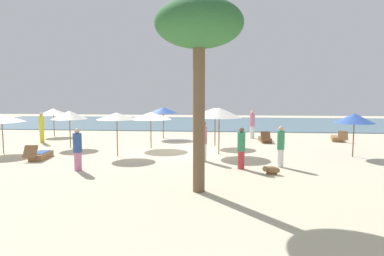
% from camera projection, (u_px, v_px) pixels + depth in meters
% --- Properties ---
extents(ground_plane, '(60.00, 60.00, 0.00)m').
position_uv_depth(ground_plane, '(172.00, 151.00, 17.67)').
color(ground_plane, beige).
extents(ocean_water, '(48.00, 16.00, 0.06)m').
position_uv_depth(ocean_water, '(197.00, 123.00, 34.50)').
color(ocean_water, slate).
rests_on(ocean_water, ground_plane).
extents(umbrella_0, '(2.26, 2.26, 2.33)m').
position_uv_depth(umbrella_0, '(219.00, 113.00, 16.38)').
color(umbrella_0, brown).
rests_on(umbrella_0, ground_plane).
extents(umbrella_1, '(2.28, 2.28, 2.00)m').
position_uv_depth(umbrella_1, '(151.00, 116.00, 18.34)').
color(umbrella_1, brown).
rests_on(umbrella_1, ground_plane).
extents(umbrella_2, '(1.92, 1.92, 2.12)m').
position_uv_depth(umbrella_2, '(117.00, 116.00, 15.94)').
color(umbrella_2, brown).
rests_on(umbrella_2, ground_plane).
extents(umbrella_3, '(1.96, 1.96, 2.08)m').
position_uv_depth(umbrella_3, '(69.00, 115.00, 18.47)').
color(umbrella_3, brown).
rests_on(umbrella_3, ground_plane).
extents(umbrella_4, '(1.84, 1.84, 1.98)m').
position_uv_depth(umbrella_4, '(53.00, 111.00, 23.60)').
color(umbrella_4, brown).
rests_on(umbrella_4, ground_plane).
extents(umbrella_5, '(1.85, 1.85, 2.09)m').
position_uv_depth(umbrella_5, '(354.00, 118.00, 15.75)').
color(umbrella_5, brown).
rests_on(umbrella_5, ground_plane).
extents(umbrella_6, '(2.22, 2.22, 2.01)m').
position_uv_depth(umbrella_6, '(2.00, 118.00, 16.73)').
color(umbrella_6, brown).
rests_on(umbrella_6, ground_plane).
extents(umbrella_7, '(1.96, 1.96, 2.21)m').
position_uv_depth(umbrella_7, '(215.00, 111.00, 19.17)').
color(umbrella_7, brown).
rests_on(umbrella_7, ground_plane).
extents(umbrella_8, '(2.02, 2.02, 2.11)m').
position_uv_depth(umbrella_8, '(163.00, 110.00, 22.41)').
color(umbrella_8, brown).
rests_on(umbrella_8, ground_plane).
extents(lounger_0, '(0.70, 1.70, 0.72)m').
position_uv_depth(lounger_0, '(265.00, 139.00, 20.90)').
color(lounger_0, brown).
rests_on(lounger_0, ground_plane).
extents(lounger_1, '(0.96, 1.77, 0.70)m').
position_uv_depth(lounger_1, '(337.00, 138.00, 21.36)').
color(lounger_1, olive).
rests_on(lounger_1, ground_plane).
extents(lounger_2, '(0.82, 1.73, 0.72)m').
position_uv_depth(lounger_2, '(40.00, 155.00, 15.44)').
color(lounger_2, olive).
rests_on(lounger_2, ground_plane).
extents(person_0, '(0.42, 0.42, 1.88)m').
position_uv_depth(person_0, '(42.00, 127.00, 20.52)').
color(person_0, yellow).
rests_on(person_0, ground_plane).
extents(person_1, '(0.37, 0.37, 1.70)m').
position_uv_depth(person_1, '(281.00, 146.00, 13.64)').
color(person_1, white).
rests_on(person_1, ground_plane).
extents(person_2, '(0.42, 0.42, 1.90)m').
position_uv_depth(person_2, '(252.00, 124.00, 22.54)').
color(person_2, white).
rests_on(person_2, ground_plane).
extents(person_3, '(0.40, 0.40, 1.67)m').
position_uv_depth(person_3, '(78.00, 149.00, 13.02)').
color(person_3, '#D17299').
rests_on(person_3, ground_plane).
extents(person_4, '(0.46, 0.46, 1.80)m').
position_uv_depth(person_4, '(203.00, 141.00, 14.84)').
color(person_4, white).
rests_on(person_4, ground_plane).
extents(person_5, '(0.44, 0.44, 1.68)m').
position_uv_depth(person_5, '(241.00, 148.00, 13.29)').
color(person_5, '#BF3338').
rests_on(person_5, ground_plane).
extents(palm_1, '(2.64, 2.64, 5.80)m').
position_uv_depth(palm_1, '(199.00, 29.00, 9.79)').
color(palm_1, brown).
rests_on(palm_1, ground_plane).
extents(dog, '(0.70, 0.52, 0.33)m').
position_uv_depth(dog, '(271.00, 170.00, 12.44)').
color(dog, olive).
rests_on(dog, ground_plane).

